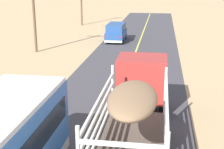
{
  "coord_description": "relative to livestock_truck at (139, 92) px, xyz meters",
  "views": [
    {
      "loc": [
        2.35,
        -5.28,
        6.83
      ],
      "look_at": [
        0.0,
        10.11,
        2.17
      ],
      "focal_mm": 52.44,
      "sensor_mm": 36.0,
      "label": 1
    }
  ],
  "objects": [
    {
      "name": "car_far",
      "position": [
        -4.04,
        21.34,
        -0.7
      ],
      "size": [
        1.9,
        4.62,
        1.93
      ],
      "color": "#264C8C",
      "rests_on": "road_surface"
    },
    {
      "name": "livestock_truck",
      "position": [
        0.0,
        0.0,
        0.0
      ],
      "size": [
        2.53,
        9.7,
        3.02
      ],
      "color": "#B2332D",
      "rests_on": "road_surface"
    },
    {
      "name": "power_pole_mid",
      "position": [
        -10.77,
        14.89,
        2.5
      ],
      "size": [
        2.2,
        0.24,
        8.0
      ],
      "color": "brown",
      "rests_on": "ground"
    }
  ]
}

